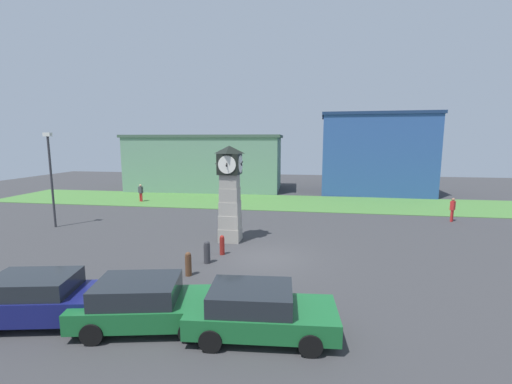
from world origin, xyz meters
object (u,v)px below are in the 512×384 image
at_px(street_lamp_far_side, 51,173).
at_px(pedestrian_crossing_lot, 453,208).
at_px(bollard_near_tower, 188,264).
at_px(car_navy_sedan, 43,298).
at_px(bollard_far_row, 222,245).
at_px(car_by_building, 259,311).
at_px(pedestrian_near_bench, 141,192).
at_px(car_near_tower, 146,303).
at_px(clock_tower, 230,193).
at_px(bollard_mid_row, 207,252).

bearing_deg(street_lamp_far_side, pedestrian_crossing_lot, 12.15).
xyz_separation_m(bollard_near_tower, car_navy_sedan, (-3.16, -4.28, 0.26)).
height_order(bollard_far_row, pedestrian_crossing_lot, pedestrian_crossing_lot).
relative_size(car_by_building, pedestrian_crossing_lot, 2.63).
xyz_separation_m(car_by_building, pedestrian_near_bench, (-14.04, 20.04, 0.19)).
xyz_separation_m(car_navy_sedan, pedestrian_crossing_lot, (18.04, 16.44, 0.18)).
bearing_deg(car_by_building, street_lamp_far_side, 145.40).
xyz_separation_m(car_near_tower, pedestrian_near_bench, (-10.57, 20.08, 0.19)).
bearing_deg(car_by_building, car_navy_sedan, -177.11).
bearing_deg(bollard_far_row, car_navy_sedan, -118.66).
height_order(clock_tower, bollard_far_row, clock_tower).
bearing_deg(bollard_far_row, pedestrian_near_bench, 130.14).
relative_size(clock_tower, street_lamp_far_side, 0.87).
distance_m(clock_tower, bollard_far_row, 3.29).
bearing_deg(pedestrian_near_bench, bollard_mid_row, -53.41).
xyz_separation_m(bollard_near_tower, bollard_mid_row, (0.33, 1.56, 0.02)).
bearing_deg(pedestrian_near_bench, car_navy_sedan, -70.29).
height_order(bollard_mid_row, bollard_far_row, bollard_mid_row).
relative_size(car_by_building, pedestrian_near_bench, 2.69).
distance_m(bollard_far_row, car_navy_sedan, 8.11).
distance_m(car_near_tower, street_lamp_far_side, 15.88).
bearing_deg(car_near_tower, street_lamp_far_side, 138.01).
bearing_deg(bollard_near_tower, pedestrian_crossing_lot, 39.25).
bearing_deg(street_lamp_far_side, clock_tower, -5.90).
bearing_deg(bollard_near_tower, street_lamp_far_side, 150.65).
height_order(bollard_near_tower, pedestrian_near_bench, pedestrian_near_bench).
height_order(clock_tower, car_by_building, clock_tower).
distance_m(bollard_mid_row, pedestrian_crossing_lot, 18.00).
xyz_separation_m(clock_tower, car_by_building, (3.00, -9.16, -2.01)).
relative_size(bollard_near_tower, car_near_tower, 0.22).
distance_m(bollard_near_tower, pedestrian_crossing_lot, 19.22).
xyz_separation_m(car_near_tower, car_by_building, (3.47, 0.05, -0.00)).
relative_size(bollard_mid_row, car_navy_sedan, 0.23).
distance_m(clock_tower, car_navy_sedan, 10.40).
bearing_deg(street_lamp_far_side, car_by_building, -34.60).
height_order(car_navy_sedan, pedestrian_crossing_lot, pedestrian_crossing_lot).
height_order(clock_tower, bollard_mid_row, clock_tower).
relative_size(bollard_mid_row, pedestrian_crossing_lot, 0.64).
relative_size(bollard_mid_row, car_near_tower, 0.23).
bearing_deg(car_near_tower, bollard_mid_row, 87.65).
distance_m(bollard_mid_row, bollard_far_row, 1.33).
relative_size(bollard_near_tower, car_by_building, 0.23).
distance_m(clock_tower, bollard_near_tower, 5.71).
height_order(bollard_near_tower, car_near_tower, car_near_tower).
xyz_separation_m(bollard_near_tower, bollard_far_row, (0.72, 2.83, -0.02)).
xyz_separation_m(bollard_far_row, pedestrian_crossing_lot, (14.16, 9.32, 0.46)).
relative_size(bollard_near_tower, car_navy_sedan, 0.22).
height_order(clock_tower, car_navy_sedan, clock_tower).
bearing_deg(bollard_near_tower, bollard_far_row, 75.68).
height_order(bollard_mid_row, car_near_tower, car_near_tower).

